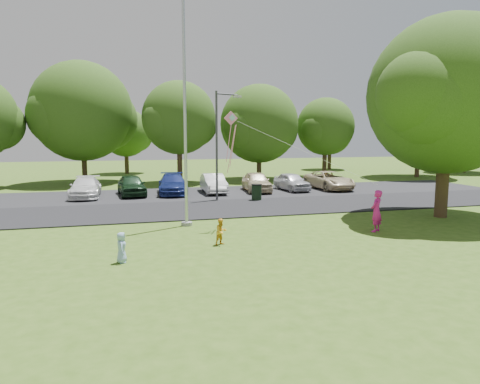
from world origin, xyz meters
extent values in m
plane|color=#335215|center=(0.00, 0.00, 0.00)|extent=(120.00, 120.00, 0.00)
cube|color=black|center=(0.00, 9.00, 0.03)|extent=(60.00, 6.00, 0.06)
cube|color=black|center=(0.00, 15.50, 0.03)|extent=(42.00, 7.00, 0.06)
cylinder|color=#B7BABF|center=(-3.50, 5.00, 5.00)|extent=(0.14, 0.14, 10.00)
cylinder|color=gray|center=(-3.50, 5.00, 0.08)|extent=(0.50, 0.50, 0.16)
cylinder|color=#3F3F44|center=(-0.58, 12.11, 3.42)|extent=(0.14, 0.14, 6.84)
cylinder|color=#3F3F44|center=(0.17, 12.40, 6.67)|extent=(1.52, 0.68, 0.10)
cube|color=silver|center=(0.91, 12.69, 6.59)|extent=(0.57, 0.42, 0.16)
cylinder|color=black|center=(1.82, 11.36, 0.50)|extent=(0.62, 0.62, 1.00)
cylinder|color=black|center=(1.82, 11.36, 1.03)|extent=(0.67, 0.67, 0.06)
cylinder|color=#332316|center=(9.23, 3.76, 1.68)|extent=(0.62, 0.62, 3.36)
sphere|color=#223F11|center=(9.23, 3.76, 6.05)|extent=(7.70, 7.70, 7.70)
sphere|color=#223F11|center=(10.97, 4.53, 5.48)|extent=(5.01, 5.01, 5.01)
sphere|color=#223F11|center=(7.69, 2.80, 5.67)|extent=(4.62, 4.62, 4.62)
sphere|color=#223F11|center=(6.93, 2.76, 5.96)|extent=(4.00, 4.00, 4.00)
cylinder|color=#332316|center=(-9.60, 25.24, 1.60)|extent=(0.44, 0.44, 3.19)
sphere|color=#223F11|center=(-9.60, 25.24, 6.17)|extent=(8.50, 8.50, 8.50)
sphere|color=#223F11|center=(-7.68, 26.09, 5.53)|extent=(5.53, 5.53, 5.53)
sphere|color=#223F11|center=(-11.30, 24.17, 5.74)|extent=(5.10, 5.10, 5.10)
cylinder|color=#332316|center=(-1.58, 22.90, 1.71)|extent=(0.44, 0.44, 3.43)
sphere|color=#223F11|center=(-1.58, 22.90, 5.62)|extent=(6.27, 6.27, 6.27)
sphere|color=#223F11|center=(-0.17, 23.53, 5.15)|extent=(4.07, 4.07, 4.07)
sphere|color=#223F11|center=(-2.84, 22.12, 5.31)|extent=(3.76, 3.76, 3.76)
cylinder|color=#332316|center=(6.03, 24.17, 1.33)|extent=(0.44, 0.44, 2.66)
sphere|color=#223F11|center=(6.03, 24.17, 5.20)|extent=(7.27, 7.27, 7.27)
sphere|color=#223F11|center=(7.66, 24.89, 4.66)|extent=(4.72, 4.72, 4.72)
sphere|color=#223F11|center=(4.57, 23.26, 4.84)|extent=(4.36, 4.36, 4.36)
cylinder|color=#332316|center=(13.12, 24.89, 1.51)|extent=(0.44, 0.44, 3.02)
sphere|color=#223F11|center=(13.12, 24.89, 5.00)|extent=(5.67, 5.67, 5.67)
sphere|color=#223F11|center=(14.39, 25.46, 4.58)|extent=(3.68, 3.68, 3.68)
sphere|color=#223F11|center=(11.98, 24.18, 4.72)|extent=(3.40, 3.40, 3.40)
cylinder|color=#332316|center=(21.92, 22.25, 1.71)|extent=(0.44, 0.44, 3.42)
sphere|color=#223F11|center=(21.92, 22.25, 6.49)|extent=(8.77, 8.77, 8.77)
sphere|color=#223F11|center=(23.89, 23.13, 5.84)|extent=(5.70, 5.70, 5.70)
sphere|color=#223F11|center=(20.17, 21.15, 6.06)|extent=(5.26, 5.26, 5.26)
cylinder|color=#332316|center=(30.70, 25.66, 1.46)|extent=(0.44, 0.44, 2.92)
sphere|color=#223F11|center=(30.70, 25.66, 5.45)|extent=(7.24, 7.24, 7.24)
sphere|color=#223F11|center=(32.33, 26.38, 4.91)|extent=(4.70, 4.70, 4.70)
sphere|color=#223F11|center=(29.25, 24.75, 5.09)|extent=(4.34, 4.34, 4.34)
cylinder|color=#332316|center=(38.00, 35.00, 1.30)|extent=(0.44, 0.44, 2.60)
sphere|color=#223F11|center=(38.00, 35.00, 4.42)|extent=(5.20, 5.20, 5.20)
sphere|color=#223F11|center=(39.17, 35.52, 4.03)|extent=(3.38, 3.38, 3.38)
sphere|color=#223F11|center=(36.96, 34.35, 4.16)|extent=(3.12, 3.12, 3.12)
cylinder|color=#332316|center=(-6.00, 34.00, 1.30)|extent=(0.44, 0.44, 2.60)
sphere|color=#223F11|center=(-6.00, 34.00, 4.42)|extent=(5.20, 5.20, 5.20)
sphere|color=#223F11|center=(-4.83, 34.52, 4.03)|extent=(3.38, 3.38, 3.38)
sphere|color=#223F11|center=(-7.04, 33.35, 4.16)|extent=(3.12, 3.12, 3.12)
cylinder|color=#332316|center=(18.00, 33.50, 1.30)|extent=(0.44, 0.44, 2.60)
sphere|color=#223F11|center=(18.00, 33.50, 4.42)|extent=(5.20, 5.20, 5.20)
sphere|color=#223F11|center=(19.17, 34.02, 4.03)|extent=(3.38, 3.38, 3.38)
sphere|color=#223F11|center=(16.96, 32.85, 4.16)|extent=(3.12, 3.12, 3.12)
imported|color=silver|center=(-8.73, 15.39, 0.71)|extent=(1.87, 4.51, 1.30)
imported|color=black|center=(-5.78, 15.54, 0.76)|extent=(2.07, 4.28, 1.41)
imported|color=navy|center=(-2.99, 15.60, 0.75)|extent=(2.31, 4.90, 1.38)
imported|color=silver|center=(-0.12, 15.44, 0.73)|extent=(1.53, 4.11, 1.34)
imported|color=#C6B793|center=(3.05, 15.37, 0.78)|extent=(2.09, 4.36, 1.44)
imported|color=silver|center=(5.76, 15.26, 0.71)|extent=(1.90, 3.97, 1.31)
imported|color=#C6B793|center=(8.80, 15.28, 0.74)|extent=(2.57, 5.02, 1.36)
imported|color=#C51A80|center=(4.17, 1.64, 0.90)|extent=(0.78, 0.73, 1.80)
imported|color=gold|center=(-2.73, 1.17, 0.50)|extent=(0.61, 0.56, 1.00)
imported|color=#8AACD4|center=(-6.34, -0.25, 0.50)|extent=(0.32, 0.49, 1.01)
cube|color=pink|center=(-1.67, 3.90, 4.84)|extent=(0.61, 0.07, 0.61)
cube|color=#8CC6E5|center=(-1.62, 3.87, 4.86)|extent=(0.30, 0.04, 0.29)
cylinder|color=white|center=(1.25, 2.77, 3.44)|extent=(5.84, 2.28, 2.81)
cylinder|color=pink|center=(-1.77, 3.90, 3.76)|extent=(0.20, 0.26, 1.64)
cylinder|color=pink|center=(-1.57, 3.95, 3.63)|extent=(0.23, 0.43, 1.87)
cylinder|color=pink|center=(-1.67, 3.82, 3.50)|extent=(0.25, 0.63, 2.09)
camera|label=1|loc=(-6.12, -14.21, 4.08)|focal=32.00mm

